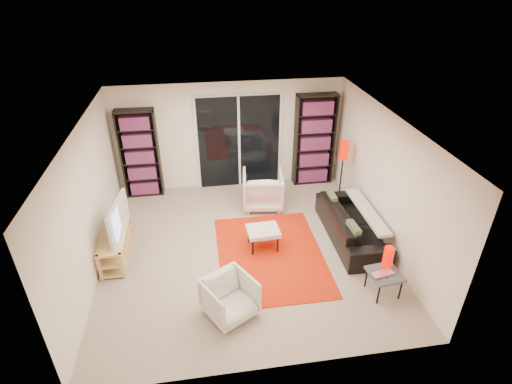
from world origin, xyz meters
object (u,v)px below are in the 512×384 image
Objects in this scene: armchair_front at (230,298)px; floor_lamp at (343,157)px; bookshelf_left at (140,154)px; sofa at (352,224)px; ottoman at (263,232)px; bookshelf_right at (314,140)px; tv_stand at (116,244)px; armchair_back at (263,190)px; side_table at (385,275)px.

armchair_front is 0.49× the size of floor_lamp.
sofa is (3.97, -2.29, -0.67)m from bookshelf_left.
floor_lamp is (1.90, 1.35, 0.73)m from ottoman.
bookshelf_right is 1.02× the size of sofa.
ottoman is at bearing -144.59° from floor_lamp.
armchair_back is (2.82, 1.29, 0.12)m from tv_stand.
ottoman is (-1.57, -2.34, -0.70)m from bookshelf_right.
bookshelf_right is 2.48× the size of armchair_back.
armchair_back is (2.52, -0.90, -0.59)m from bookshelf_left.
tv_stand reaches higher than side_table.
ottoman is at bearing -3.40° from tv_stand.
armchair_front is at bearing -68.13° from bookshelf_left.
ottoman is (2.28, -2.34, -0.63)m from bookshelf_left.
tv_stand is 0.62× the size of sofa.
armchair_front is at bearing -132.90° from floor_lamp.
bookshelf_left is 2.84× the size of armchair_front.
bookshelf_left is 4.18m from armchair_front.
tv_stand is 4.53m from side_table.
bookshelf_right is at bearing 27.77° from tv_stand.
bookshelf_left is 3.33m from ottoman.
floor_lamp reaches higher than side_table.
floor_lamp is (4.18, -0.99, 0.10)m from bookshelf_left.
bookshelf_right is 1.74m from armchair_back.
armchair_back is 1.46m from ottoman.
bookshelf_right is 3.58× the size of ottoman.
floor_lamp is (2.64, 2.84, 0.76)m from armchair_front.
sofa reaches higher than ottoman.
bookshelf_right reaches higher than armchair_front.
ottoman is 2.19m from side_table.
bookshelf_left reaches higher than floor_lamp.
tv_stand is (-4.15, -2.19, -0.79)m from bookshelf_right.
bookshelf_left is 5.49m from side_table.
bookshelf_left is at bearing 180.00° from bookshelf_right.
bookshelf_right is at bearing 91.38° from side_table.
sofa is 2.01m from armchair_back.
ottoman is at bearing 139.31° from side_table.
bookshelf_left is 2.31× the size of armchair_back.
armchair_front reaches higher than ottoman.
sofa is (0.12, -2.29, -0.75)m from bookshelf_right.
ottoman is 1.12× the size of side_table.
armchair_front is 1.67m from ottoman.
bookshelf_left reaches higher than ottoman.
sofa reaches higher than tv_stand.
sofa is 3.00× the size of armchair_front.
armchair_back is at bearing 116.43° from side_table.
floor_lamp is at bearing 85.10° from side_table.
bookshelf_left is 0.93× the size of bookshelf_right.
side_table is (3.94, -3.77, -0.62)m from bookshelf_left.
side_table is (0.09, -3.77, -0.70)m from bookshelf_right.
side_table is (1.66, -1.43, 0.01)m from ottoman.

